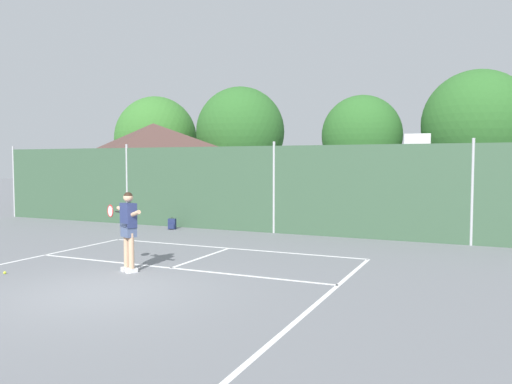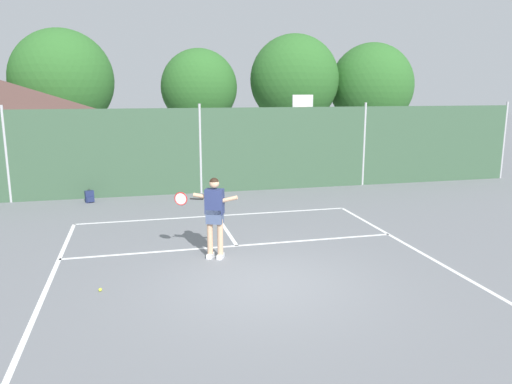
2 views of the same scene
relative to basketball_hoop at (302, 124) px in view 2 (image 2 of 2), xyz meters
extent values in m
plane|color=slate|center=(-4.64, -11.13, -2.31)|extent=(120.00, 120.00, 0.00)
cube|color=white|center=(-4.64, -5.63, -2.31)|extent=(8.20, 0.10, 0.01)
cube|color=white|center=(-8.74, -11.13, -2.31)|extent=(0.10, 11.00, 0.01)
cube|color=white|center=(-0.54, -11.13, -2.31)|extent=(0.10, 11.00, 0.01)
cube|color=white|center=(-4.64, -8.66, -2.31)|extent=(8.20, 0.10, 0.01)
cube|color=white|center=(-4.64, -7.17, -2.31)|extent=(0.10, 2.97, 0.01)
cube|color=#38563D|center=(-4.64, -2.13, -0.75)|extent=(26.00, 0.05, 3.12)
cylinder|color=#B2B2B7|center=(-11.14, -2.13, -0.68)|extent=(0.09, 0.09, 3.27)
cylinder|color=#B2B2B7|center=(-4.64, -2.13, -0.68)|extent=(0.09, 0.09, 3.27)
cylinder|color=#B2B2B7|center=(1.86, -2.13, -0.68)|extent=(0.09, 0.09, 3.27)
cylinder|color=#B2B2B7|center=(8.36, -2.13, -0.68)|extent=(0.09, 0.09, 3.27)
cylinder|color=#284CB2|center=(0.00, 0.06, -0.79)|extent=(0.12, 0.12, 3.05)
cube|color=white|center=(0.00, -0.04, 0.94)|extent=(0.90, 0.06, 0.60)
torus|color=#D85919|center=(0.00, -0.31, 0.72)|extent=(0.48, 0.48, 0.02)
cylinder|color=brown|center=(-10.32, 6.74, -1.27)|extent=(0.36, 0.36, 2.08)
ellipsoid|color=#2D6628|center=(-10.32, 6.74, 1.91)|extent=(5.03, 4.53, 5.03)
cylinder|color=brown|center=(-3.48, 6.74, -1.23)|extent=(0.36, 0.36, 2.16)
ellipsoid|color=#2D6628|center=(-3.48, 6.74, 1.57)|extent=(4.05, 3.65, 4.05)
cylinder|color=brown|center=(1.86, 6.74, -1.22)|extent=(0.36, 0.36, 2.19)
ellipsoid|color=#2D6628|center=(1.86, 6.74, 1.99)|extent=(4.97, 4.47, 4.97)
cylinder|color=brown|center=(6.57, 6.74, -1.36)|extent=(0.36, 0.36, 1.89)
ellipsoid|color=#2D6628|center=(6.57, 6.74, 1.66)|extent=(4.89, 4.40, 4.89)
cube|color=silver|center=(-5.18, -9.46, -2.26)|extent=(0.22, 0.29, 0.10)
cube|color=silver|center=(-5.40, -9.36, -2.26)|extent=(0.22, 0.29, 0.10)
cylinder|color=tan|center=(-5.18, -9.46, -1.80)|extent=(0.13, 0.13, 0.82)
cylinder|color=tan|center=(-5.40, -9.36, -1.80)|extent=(0.13, 0.13, 0.82)
cube|color=#47567A|center=(-5.29, -9.41, -1.33)|extent=(0.43, 0.37, 0.32)
cube|color=navy|center=(-5.29, -9.41, -0.99)|extent=(0.46, 0.39, 0.56)
sphere|color=tan|center=(-5.29, -9.41, -0.58)|extent=(0.22, 0.22, 0.22)
sphere|color=black|center=(-5.29, -9.41, -0.56)|extent=(0.21, 0.21, 0.21)
cylinder|color=tan|center=(-5.48, -9.35, -0.89)|extent=(0.54, 0.32, 0.17)
cylinder|color=tan|center=(-5.03, -9.53, -0.94)|extent=(0.50, 0.30, 0.22)
cylinder|color=black|center=(-5.67, -9.28, -0.94)|extent=(0.29, 0.16, 0.04)
torus|color=red|center=(-6.01, -9.18, -0.94)|extent=(0.29, 0.15, 0.30)
cylinder|color=silver|center=(-6.01, -9.18, -0.94)|extent=(0.24, 0.12, 0.26)
sphere|color=#CCE033|center=(-7.72, -10.76, -2.28)|extent=(0.07, 0.07, 0.07)
cube|color=navy|center=(-8.54, -2.78, -2.11)|extent=(0.32, 0.25, 0.40)
cube|color=navy|center=(-8.50, -2.90, -2.19)|extent=(0.23, 0.12, 0.18)
torus|color=black|center=(-8.54, -2.78, -1.89)|extent=(0.09, 0.04, 0.09)
camera|label=1|loc=(2.11, -18.68, 0.24)|focal=35.22mm
camera|label=2|loc=(-6.94, -19.96, 1.44)|focal=34.49mm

